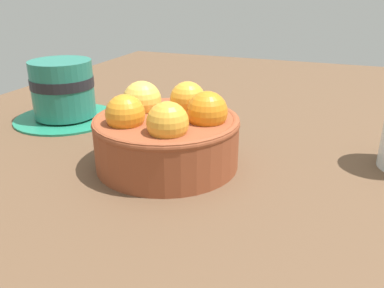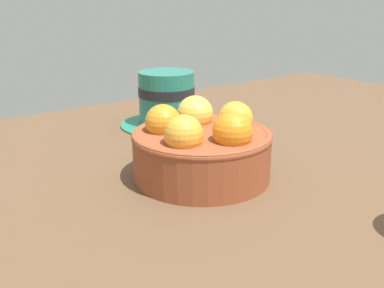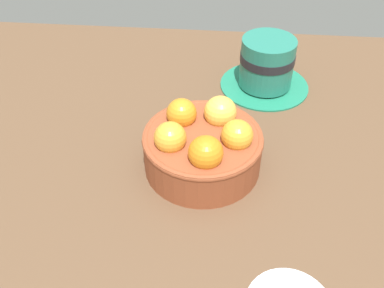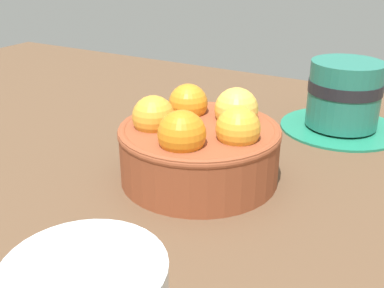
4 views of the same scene
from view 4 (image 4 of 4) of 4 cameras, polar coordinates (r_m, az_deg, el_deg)
name	(u,v)px [view 4 (image 4 of 4)]	position (r cm, az deg, el deg)	size (l,w,h in cm)	color
ground_plane	(199,194)	(48.60, 0.87, -6.11)	(139.11, 81.56, 3.82)	brown
terracotta_bowl	(200,144)	(46.03, 0.94, 0.06)	(16.08, 16.08, 8.76)	brown
coffee_cup	(344,98)	(61.54, 18.15, 5.41)	(15.12, 15.12, 8.79)	#1E7959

